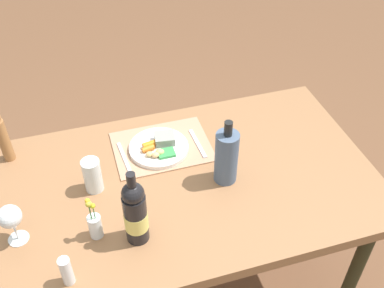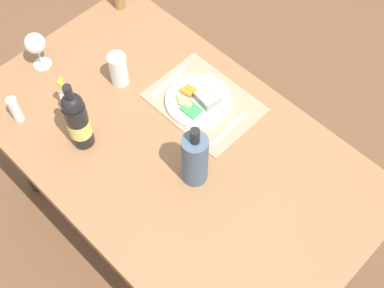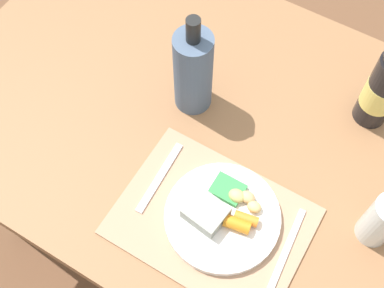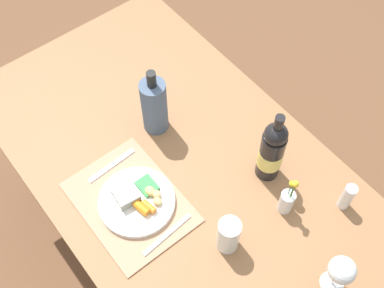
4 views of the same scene
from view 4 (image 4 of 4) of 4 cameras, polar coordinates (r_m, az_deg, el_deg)
The scene contains 12 objects.
ground_plane at distance 2.40m, azimuth -1.61°, elevation -11.10°, with size 8.00×8.00×0.00m, color brown.
dining_table at distance 1.77m, azimuth -2.15°, elevation -2.86°, with size 1.52×0.91×0.77m.
placemat at distance 1.63m, azimuth -7.25°, elevation -6.79°, with size 0.41×0.30×0.01m, color tan.
dinner_plate at distance 1.61m, azimuth -6.51°, elevation -6.54°, with size 0.25×0.25×0.06m.
fork at distance 1.70m, azimuth -9.39°, elevation -2.49°, with size 0.02×0.19×0.01m, color silver.
knife at distance 1.57m, azimuth -2.95°, elevation -10.54°, with size 0.01×0.20×0.01m, color silver.
water_tumbler at distance 1.51m, azimuth 4.28°, elevation -10.74°, with size 0.07×0.07×0.14m.
wine_bottle at distance 1.58m, azimuth 9.32°, elevation -0.83°, with size 0.08×0.08×0.32m.
flower_vase at distance 1.59m, azimuth 11.08°, elevation -6.49°, with size 0.05×0.05×0.19m.
wine_glass at distance 1.47m, azimuth 17.15°, elevation -14.02°, with size 0.08×0.08×0.16m.
cooler_bottle at distance 1.69m, azimuth -4.45°, elevation 4.51°, with size 0.09×0.09×0.29m.
salt_shaker at distance 1.64m, azimuth 17.72°, elevation -5.93°, with size 0.04×0.04×0.12m, color white.
Camera 4 is at (0.72, -0.49, 2.23)m, focal length 45.49 mm.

